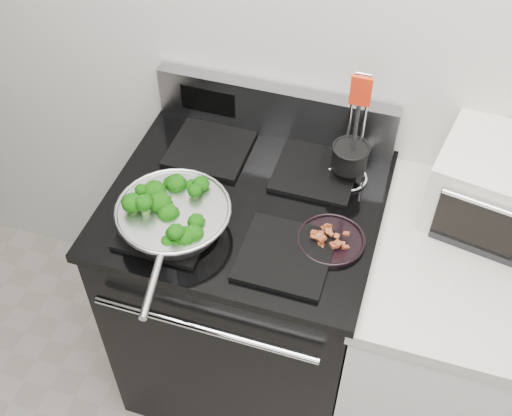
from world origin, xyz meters
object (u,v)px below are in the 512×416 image
at_px(gas_range, 247,291).
at_px(bacon_plate, 331,237).
at_px(utensil_holder, 349,162).
at_px(skillet, 174,217).
at_px(toaster_oven, 511,192).

relative_size(gas_range, bacon_plate, 6.02).
height_order(bacon_plate, utensil_holder, utensil_holder).
bearing_deg(skillet, bacon_plate, 0.79).
xyz_separation_m(bacon_plate, toaster_oven, (0.44, 0.25, 0.07)).
distance_m(skillet, toaster_oven, 0.93).
bearing_deg(gas_range, skillet, -131.01).
relative_size(skillet, utensil_holder, 1.32).
relative_size(skillet, toaster_oven, 1.10).
height_order(gas_range, skillet, gas_range).
distance_m(gas_range, toaster_oven, 0.92).
bearing_deg(skillet, gas_range, 38.29).
height_order(gas_range, utensil_holder, utensil_holder).
bearing_deg(bacon_plate, skillet, -168.51).
relative_size(gas_range, utensil_holder, 2.98).
relative_size(bacon_plate, utensil_holder, 0.49).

